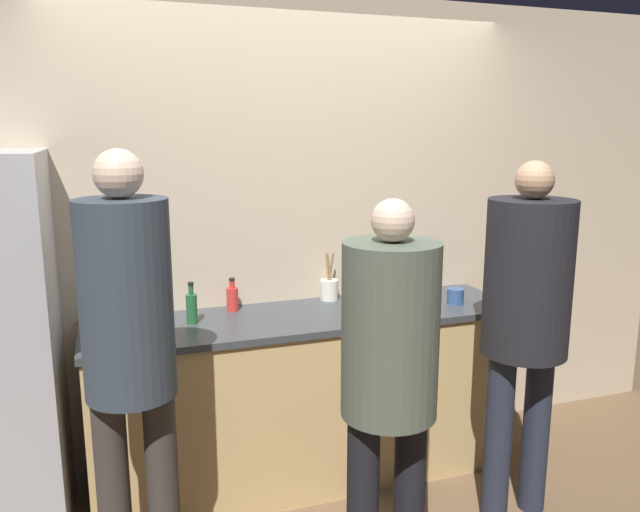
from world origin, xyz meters
TOP-DOWN VIEW (x-y plane):
  - ground_plane at (0.00, 0.00)m, footprint 14.00×14.00m
  - wall_back at (0.00, 0.66)m, footprint 5.20×0.06m
  - counter at (0.00, 0.35)m, footprint 2.28×0.64m
  - person_left at (-0.92, -0.28)m, footprint 0.35×0.35m
  - person_center at (0.03, -0.60)m, footprint 0.38×0.38m
  - person_right at (0.86, -0.32)m, footprint 0.40×0.40m
  - fruit_bowl at (0.34, 0.21)m, footprint 0.32×0.32m
  - utensil_crock at (0.20, 0.56)m, footprint 0.10×0.10m
  - bottle_red at (-0.36, 0.53)m, footprint 0.06×0.06m
  - bottle_green at (-0.60, 0.38)m, footprint 0.06×0.06m
  - cup_blue at (0.84, 0.26)m, footprint 0.09×0.09m
  - potted_plant at (0.73, 0.56)m, footprint 0.13×0.13m

SIDE VIEW (x-z plane):
  - ground_plane at x=0.00m, z-range 0.00..0.00m
  - counter at x=0.00m, z-range 0.00..0.93m
  - cup_blue at x=0.84m, z-range 0.93..1.02m
  - fruit_bowl at x=0.34m, z-range 0.91..1.04m
  - person_center at x=0.03m, z-range 0.17..1.81m
  - utensil_crock at x=0.20m, z-range 0.86..1.13m
  - bottle_red at x=-0.36m, z-range 0.91..1.09m
  - bottle_green at x=-0.60m, z-range 0.91..1.12m
  - potted_plant at x=0.73m, z-range 0.94..1.17m
  - person_right at x=0.86m, z-range 0.20..1.95m
  - person_left at x=-0.92m, z-range 0.18..2.00m
  - wall_back at x=0.00m, z-range 0.00..2.60m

